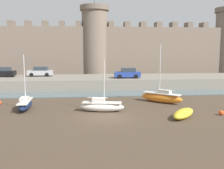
{
  "coord_description": "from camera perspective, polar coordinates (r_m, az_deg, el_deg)",
  "views": [
    {
      "loc": [
        -1.71,
        -23.59,
        6.28
      ],
      "look_at": [
        0.95,
        4.1,
        2.5
      ],
      "focal_mm": 42.0,
      "sensor_mm": 36.0,
      "label": 1
    }
  ],
  "objects": [
    {
      "name": "ground_plane",
      "position": [
        24.47,
        -1.31,
        -7.13
      ],
      "size": [
        160.0,
        160.0,
        0.0
      ],
      "primitive_type": "plane",
      "color": "#4C3D2D"
    },
    {
      "name": "water_channel",
      "position": [
        36.65,
        -2.74,
        -2.06
      ],
      "size": [
        80.0,
        4.5,
        0.1
      ],
      "primitive_type": "cube",
      "color": "slate",
      "rests_on": "ground"
    },
    {
      "name": "quay_road",
      "position": [
        43.7,
        -3.2,
        0.58
      ],
      "size": [
        70.06,
        10.0,
        1.68
      ],
      "primitive_type": "cube",
      "color": "gray",
      "rests_on": "ground"
    },
    {
      "name": "castle",
      "position": [
        55.28,
        -3.75,
        7.87
      ],
      "size": [
        64.02,
        5.96,
        18.06
      ],
      "color": "#7A6B5B",
      "rests_on": "ground"
    },
    {
      "name": "rowboat_near_channel_right",
      "position": [
        25.11,
        15.3,
        -6.06
      ],
      "size": [
        3.46,
        3.81,
        0.79
      ],
      "color": "yellow",
      "rests_on": "ground"
    },
    {
      "name": "sailboat_foreground_left",
      "position": [
        31.39,
        10.73,
        -2.71
      ],
      "size": [
        4.66,
        4.31,
        6.82
      ],
      "color": "orange",
      "rests_on": "ground"
    },
    {
      "name": "sailboat_near_channel_left",
      "position": [
        28.94,
        -18.37,
        -4.06
      ],
      "size": [
        1.46,
        4.78,
        5.69
      ],
      "color": "#141E3D",
      "rests_on": "ground"
    },
    {
      "name": "sailboat_midflat_left",
      "position": [
        26.49,
        -2.25,
        -4.68
      ],
      "size": [
        4.62,
        2.02,
        5.24
      ],
      "color": "silver",
      "rests_on": "ground"
    },
    {
      "name": "mooring_buoy_near_channel",
      "position": [
        27.2,
        22.69,
        -5.69
      ],
      "size": [
        0.48,
        0.48,
        0.48
      ],
      "primitive_type": "sphere",
      "color": "#E04C1E",
      "rests_on": "ground"
    },
    {
      "name": "car_quay_centre_west",
      "position": [
        46.24,
        -15.32,
        2.72
      ],
      "size": [
        4.17,
        2.01,
        1.62
      ],
      "color": "#B2B5B7",
      "rests_on": "quay_road"
    },
    {
      "name": "car_quay_west",
      "position": [
        41.81,
        3.39,
        2.48
      ],
      "size": [
        4.17,
        2.01,
        1.62
      ],
      "color": "#263F99",
      "rests_on": "quay_road"
    },
    {
      "name": "car_quay_east",
      "position": [
        47.28,
        -22.7,
        2.5
      ],
      "size": [
        4.17,
        2.01,
        1.62
      ],
      "color": "black",
      "rests_on": "quay_road"
    }
  ]
}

